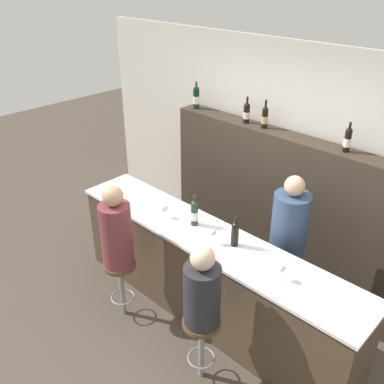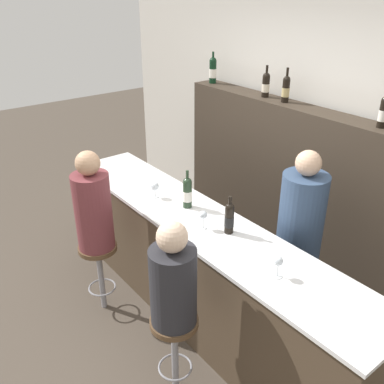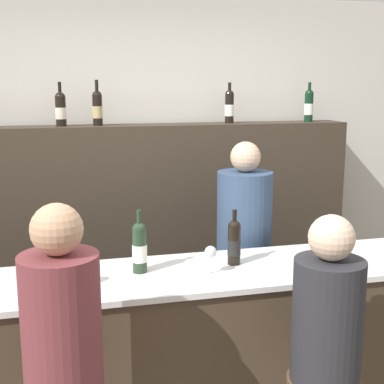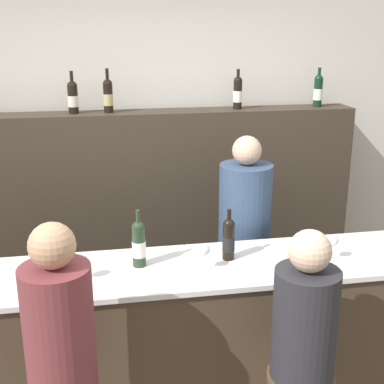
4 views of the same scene
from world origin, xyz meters
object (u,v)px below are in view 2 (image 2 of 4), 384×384
wine_bottle_counter_0 (187,192)px  wine_glass_2 (278,263)px  wine_bottle_backbar_1 (266,85)px  wine_glass_0 (155,187)px  bar_stool_right (175,337)px  guest_seated_left (93,207)px  wine_bottle_backbar_3 (384,112)px  wine_glass_1 (203,216)px  bar_stool_left (99,261)px  wine_bottle_backbar_0 (213,70)px  wine_bottle_counter_1 (229,218)px  bartender (297,251)px  wine_bottle_backbar_2 (286,89)px  guest_seated_right (173,281)px

wine_bottle_counter_0 → wine_glass_2: (1.10, -0.12, -0.03)m
wine_bottle_backbar_1 → wine_glass_0: wine_bottle_backbar_1 is taller
wine_glass_2 → bar_stool_right: (-0.38, -0.55, -0.59)m
wine_glass_2 → guest_seated_left: size_ratio=0.17×
wine_bottle_backbar_3 → wine_glass_1: wine_bottle_backbar_3 is taller
wine_glass_2 → wine_bottle_backbar_3: bearing=99.3°
guest_seated_left → wine_glass_1: bearing=36.3°
wine_glass_2 → bar_stool_left: 1.70m
wine_glass_1 → wine_bottle_backbar_0: bearing=137.9°
wine_bottle_backbar_1 → bar_stool_left: (-0.04, -1.90, -1.27)m
wine_bottle_counter_1 → bartender: bartender is taller
wine_glass_0 → bartender: bearing=31.2°
wine_bottle_counter_0 → bar_stool_left: size_ratio=0.50×
bartender → wine_bottle_counter_1: bearing=-114.7°
wine_bottle_backbar_1 → bar_stool_right: size_ratio=0.46×
wine_bottle_backbar_2 → guest_seated_right: 2.22m
wine_bottle_backbar_3 → bar_stool_right: 2.30m
wine_bottle_counter_0 → wine_glass_1: wine_bottle_counter_0 is taller
wine_bottle_backbar_2 → bar_stool_left: (-0.30, -1.90, -1.28)m
guest_seated_right → bartender: 1.23m
wine_bottle_counter_0 → bar_stool_right: wine_bottle_counter_0 is taller
wine_bottle_backbar_1 → wine_glass_1: size_ratio=2.05×
bar_stool_right → wine_bottle_backbar_1: bearing=119.5°
wine_bottle_backbar_1 → wine_glass_1: bearing=-62.6°
wine_bottle_counter_0 → wine_bottle_counter_1: wine_bottle_counter_0 is taller
bar_stool_left → bartender: (1.16, 1.20, 0.22)m
wine_bottle_backbar_2 → guest_seated_left: size_ratio=0.37×
wine_bottle_counter_0 → wine_glass_1: 0.37m
wine_bottle_backbar_0 → bar_stool_right: wine_bottle_backbar_0 is taller
wine_bottle_counter_0 → bar_stool_left: (-0.40, -0.66, -0.62)m
guest_seated_left → wine_bottle_counter_0: bearing=59.0°
wine_bottle_counter_1 → bartender: size_ratio=0.19×
wine_glass_1 → bar_stool_right: (0.37, -0.55, -0.59)m
wine_bottle_backbar_2 → wine_glass_0: bearing=-98.8°
wine_bottle_counter_0 → guest_seated_right: size_ratio=0.44×
bartender → wine_bottle_backbar_2: bearing=140.7°
wine_bottle_backbar_1 → bar_stool_right: bearing=-60.5°
wine_glass_0 → bar_stool_right: wine_glass_0 is taller
wine_bottle_counter_1 → bar_stool_left: wine_bottle_counter_1 is taller
wine_bottle_backbar_3 → wine_bottle_counter_0: bearing=-125.2°
wine_glass_0 → bar_stool_left: bearing=-98.9°
wine_bottle_backbar_0 → wine_bottle_backbar_1: (0.80, -0.00, -0.02)m
wine_glass_0 → wine_glass_1: 0.66m
guest_seated_right → wine_bottle_backbar_0: bearing=134.5°
wine_bottle_backbar_3 → wine_glass_0: (-1.19, -1.35, -0.69)m
wine_bottle_counter_0 → guest_seated_left: (-0.40, -0.66, -0.08)m
wine_bottle_backbar_0 → wine_bottle_backbar_2: (1.05, -0.00, -0.02)m
wine_glass_0 → guest_seated_left: guest_seated_left is taller
wine_bottle_backbar_3 → wine_glass_2: bearing=-80.7°
wine_bottle_backbar_0 → wine_bottle_counter_1: bearing=-36.7°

